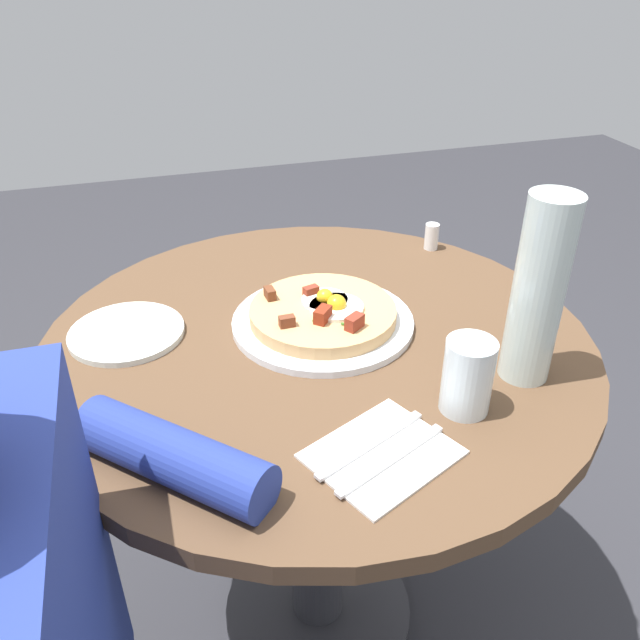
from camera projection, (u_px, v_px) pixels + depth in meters
The scene contains 11 objects.
ground_plane at pixel (318, 611), 1.42m from camera, with size 6.00×6.00×0.00m, color #2D2D33.
dining_table at pixel (317, 417), 1.14m from camera, with size 0.88×0.88×0.72m.
pizza_plate at pixel (323, 322), 1.07m from camera, with size 0.30×0.30×0.01m, color white.
breakfast_pizza at pixel (323, 312), 1.06m from camera, with size 0.24×0.24×0.05m.
bread_plate at pixel (127, 333), 1.05m from camera, with size 0.18×0.18×0.01m, color silver.
napkin at pixel (381, 454), 0.81m from camera, with size 0.17×0.14×0.00m, color white.
fork at pixel (371, 444), 0.82m from camera, with size 0.18×0.01×0.01m, color silver.
knife at pixel (391, 459), 0.80m from camera, with size 0.18×0.01×0.01m, color silver.
water_glass at pixel (468, 376), 0.87m from camera, with size 0.07×0.07×0.11m, color silver.
water_bottle at pixel (538, 291), 0.89m from camera, with size 0.07×0.07×0.28m, color silver.
salt_shaker at pixel (432, 236), 1.31m from camera, with size 0.03×0.03×0.05m, color white.
Camera 1 is at (-0.84, 0.25, 1.29)m, focal length 36.56 mm.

